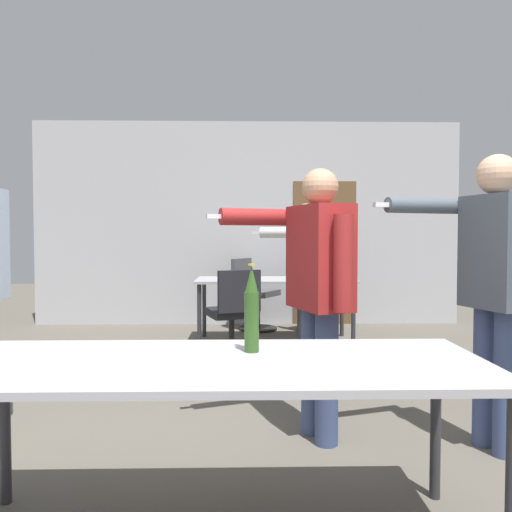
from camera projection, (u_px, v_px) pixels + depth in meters
name	position (u px, v px, depth m)	size (l,w,h in m)	color
back_wall	(250.00, 224.00, 7.17)	(6.07, 0.12, 2.90)	#BCBCC1
conference_table_near	(218.00, 375.00, 2.00)	(2.15, 0.81, 0.76)	#A8A8AD
conference_table_far	(275.00, 284.00, 5.94)	(1.86, 0.78, 0.76)	#A8A8AD
person_far_watching	(318.00, 278.00, 3.05)	(0.90, 0.64, 1.67)	#3D4C75
person_right_polo	(305.00, 270.00, 4.81)	(0.70, 0.79, 1.57)	#28282D
person_near_casual	(494.00, 270.00, 2.88)	(0.86, 0.55, 1.72)	#3D4C75
office_chair_mid_tucked	(253.00, 296.00, 6.76)	(0.68, 0.65, 0.96)	black
office_chair_near_pushed	(234.00, 317.00, 5.15)	(0.59, 0.64, 0.92)	black
office_chair_far_left	(312.00, 300.00, 6.62)	(0.69, 0.68, 0.90)	black
beer_bottle	(252.00, 310.00, 2.14)	(0.06, 0.06, 0.38)	#2D511E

